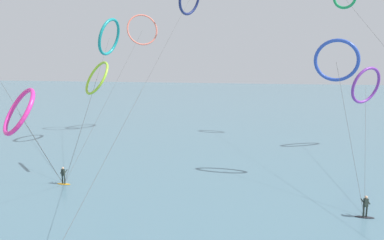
{
  "coord_description": "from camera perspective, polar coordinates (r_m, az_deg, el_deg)",
  "views": [
    {
      "loc": [
        5.04,
        -2.48,
        11.44
      ],
      "look_at": [
        0.0,
        20.06,
        7.73
      ],
      "focal_mm": 32.77,
      "sensor_mm": 36.0,
      "label": 1
    }
  ],
  "objects": [
    {
      "name": "sea_water",
      "position": [
        108.26,
        9.89,
        2.95
      ],
      "size": [
        400.0,
        200.0,
        0.08
      ],
      "primitive_type": "cube",
      "color": "slate",
      "rests_on": "ground"
    },
    {
      "name": "surfer_charcoal",
      "position": [
        29.83,
        26.38,
        -12.72
      ],
      "size": [
        1.4,
        0.7,
        1.7
      ],
      "rotation": [
        0.0,
        0.0,
        3.64
      ],
      "color": "black",
      "rests_on": "ground"
    },
    {
      "name": "surfer_amber",
      "position": [
        35.9,
        -20.2,
        -8.65
      ],
      "size": [
        1.4,
        0.62,
        1.7
      ],
      "rotation": [
        0.0,
        0.0,
        2.93
      ],
      "color": "orange",
      "rests_on": "ground"
    },
    {
      "name": "kite_cobalt",
      "position": [
        36.6,
        22.45,
        8.93
      ],
      "size": [
        4.37,
        10.38,
        13.83
      ],
      "rotation": [
        0.0,
        0.0,
        2.88
      ],
      "color": "#2647B7",
      "rests_on": "ground"
    },
    {
      "name": "kite_teal",
      "position": [
        51.16,
        -13.32,
        13.0
      ],
      "size": [
        4.23,
        20.14,
        17.7
      ],
      "rotation": [
        0.0,
        0.0,
        4.67
      ],
      "color": "teal",
      "rests_on": "ground"
    },
    {
      "name": "kite_lime",
      "position": [
        36.81,
        -15.25,
        6.61
      ],
      "size": [
        4.25,
        6.01,
        11.74
      ],
      "rotation": [
        0.0,
        0.0,
        5.59
      ],
      "color": "#8CC62D",
      "rests_on": "ground"
    },
    {
      "name": "kite_violet",
      "position": [
        52.24,
        26.45,
        5.06
      ],
      "size": [
        7.71,
        26.0,
        11.14
      ],
      "rotation": [
        0.0,
        0.0,
        3.82
      ],
      "color": "purple",
      "rests_on": "ground"
    },
    {
      "name": "kite_coral",
      "position": [
        58.43,
        -8.1,
        14.32
      ],
      "size": [
        4.79,
        27.75,
        19.32
      ],
      "rotation": [
        0.0,
        0.0,
        0.56
      ],
      "color": "#EA7260",
      "rests_on": "ground"
    },
    {
      "name": "kite_magenta",
      "position": [
        24.78,
        -26.33,
        1.23
      ],
      "size": [
        5.39,
        11.32,
        9.97
      ],
      "rotation": [
        0.0,
        0.0,
        5.64
      ],
      "color": "#CC288E",
      "rests_on": "ground"
    }
  ]
}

